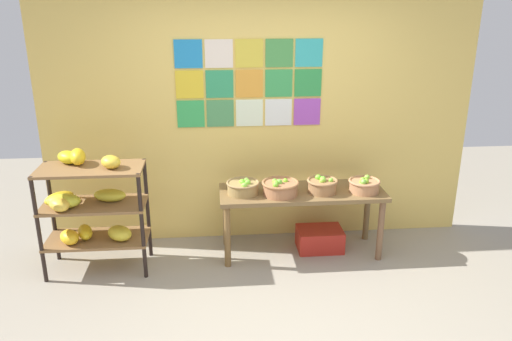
{
  "coord_description": "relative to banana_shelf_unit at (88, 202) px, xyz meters",
  "views": [
    {
      "loc": [
        -0.47,
        -3.13,
        2.41
      ],
      "look_at": [
        -0.11,
        0.93,
        1.0
      ],
      "focal_mm": 35.22,
      "sensor_mm": 36.0,
      "label": 1
    }
  ],
  "objects": [
    {
      "name": "fruit_basket_back_left",
      "position": [
        2.15,
        0.1,
        0.06
      ],
      "size": [
        0.29,
        0.29,
        0.16
      ],
      "color": "#9F7045",
      "rests_on": "display_table"
    },
    {
      "name": "fruit_basket_centre",
      "position": [
        1.75,
        0.07,
        0.06
      ],
      "size": [
        0.35,
        0.35,
        0.16
      ],
      "color": "#A76E48",
      "rests_on": "display_table"
    },
    {
      "name": "produce_crate_under_table",
      "position": [
        2.18,
        0.2,
        -0.56
      ],
      "size": [
        0.45,
        0.32,
        0.22
      ],
      "primitive_type": "cube",
      "color": "#B2261C",
      "rests_on": "ground"
    },
    {
      "name": "fruit_basket_back_right",
      "position": [
        2.55,
        0.07,
        0.05
      ],
      "size": [
        0.3,
        0.3,
        0.15
      ],
      "color": "#B67D52",
      "rests_on": "display_table"
    },
    {
      "name": "display_table",
      "position": [
        1.97,
        0.15,
        -0.1
      ],
      "size": [
        1.58,
        0.56,
        0.65
      ],
      "color": "brown",
      "rests_on": "ground"
    },
    {
      "name": "ground",
      "position": [
        1.61,
        -1.14,
        -0.67
      ],
      "size": [
        9.43,
        9.43,
        0.0
      ],
      "primitive_type": "plane",
      "color": "gray"
    },
    {
      "name": "fruit_basket_right",
      "position": [
        1.4,
        0.13,
        0.05
      ],
      "size": [
        0.31,
        0.31,
        0.15
      ],
      "color": "#9C7E48",
      "rests_on": "display_table"
    },
    {
      "name": "back_wall_with_art",
      "position": [
        1.61,
        0.6,
        0.64
      ],
      "size": [
        4.29,
        0.07,
        2.61
      ],
      "color": "#EAC661",
      "rests_on": "ground"
    },
    {
      "name": "banana_shelf_unit",
      "position": [
        0.0,
        0.0,
        0.0
      ],
      "size": [
        0.92,
        0.55,
        1.14
      ],
      "color": "black",
      "rests_on": "ground"
    }
  ]
}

